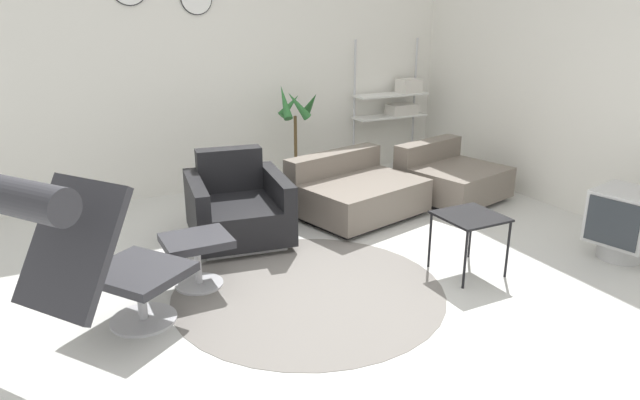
# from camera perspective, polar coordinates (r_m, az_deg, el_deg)

# --- Properties ---
(ground_plane) EXTENTS (12.00, 12.00, 0.00)m
(ground_plane) POSITION_cam_1_polar(r_m,az_deg,el_deg) (4.45, 1.64, -8.00)
(ground_plane) COLOR silver
(wall_back) EXTENTS (12.00, 0.09, 2.80)m
(wall_back) POSITION_cam_1_polar(r_m,az_deg,el_deg) (6.57, -10.26, 13.17)
(wall_back) COLOR silver
(wall_back) RESTS_ON ground_plane
(wall_right) EXTENTS (0.06, 12.00, 2.80)m
(wall_right) POSITION_cam_1_polar(r_m,az_deg,el_deg) (6.00, 27.57, 10.88)
(wall_right) COLOR silver
(wall_right) RESTS_ON ground_plane
(round_rug) EXTENTS (2.02, 2.02, 0.01)m
(round_rug) POSITION_cam_1_polar(r_m,az_deg,el_deg) (4.29, -1.14, -9.07)
(round_rug) COLOR slate
(round_rug) RESTS_ON ground_plane
(lounge_chair) EXTENTS (1.17, 1.06, 1.16)m
(lounge_chair) POSITION_cam_1_polar(r_m,az_deg,el_deg) (3.58, -22.40, -4.29)
(lounge_chair) COLOR #BCBCC1
(lounge_chair) RESTS_ON ground_plane
(ottoman) EXTENTS (0.48, 0.41, 0.40)m
(ottoman) POSITION_cam_1_polar(r_m,az_deg,el_deg) (4.34, -12.21, -4.84)
(ottoman) COLOR #BCBCC1
(ottoman) RESTS_ON ground_plane
(armchair_red) EXTENTS (0.96, 1.03, 0.77)m
(armchair_red) POSITION_cam_1_polar(r_m,az_deg,el_deg) (5.18, -8.25, -0.95)
(armchair_red) COLOR silver
(armchair_red) RESTS_ON ground_plane
(couch_low) EXTENTS (1.36, 1.18, 0.59)m
(couch_low) POSITION_cam_1_polar(r_m,az_deg,el_deg) (5.74, 3.55, 0.65)
(couch_low) COLOR black
(couch_low) RESTS_ON ground_plane
(couch_second) EXTENTS (1.13, 1.13, 0.59)m
(couch_second) POSITION_cam_1_polar(r_m,az_deg,el_deg) (6.40, 12.90, 2.09)
(couch_second) COLOR black
(couch_second) RESTS_ON ground_plane
(side_table) EXTENTS (0.46, 0.46, 0.48)m
(side_table) POSITION_cam_1_polar(r_m,az_deg,el_deg) (4.57, 14.79, -2.04)
(side_table) COLOR black
(side_table) RESTS_ON ground_plane
(crt_television) EXTENTS (0.57, 0.56, 0.59)m
(crt_television) POSITION_cam_1_polar(r_m,az_deg,el_deg) (5.33, 28.16, -1.94)
(crt_television) COLOR #B7B7B7
(crt_television) RESTS_ON ground_plane
(potted_plant) EXTENTS (0.45, 0.44, 1.22)m
(potted_plant) POSITION_cam_1_polar(r_m,az_deg,el_deg) (6.48, -2.39, 5.58)
(potted_plant) COLOR silver
(potted_plant) RESTS_ON ground_plane
(shelf_unit) EXTENTS (0.97, 0.28, 1.64)m
(shelf_unit) POSITION_cam_1_polar(r_m,az_deg,el_deg) (7.42, 7.86, 9.78)
(shelf_unit) COLOR #BCBCC1
(shelf_unit) RESTS_ON ground_plane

